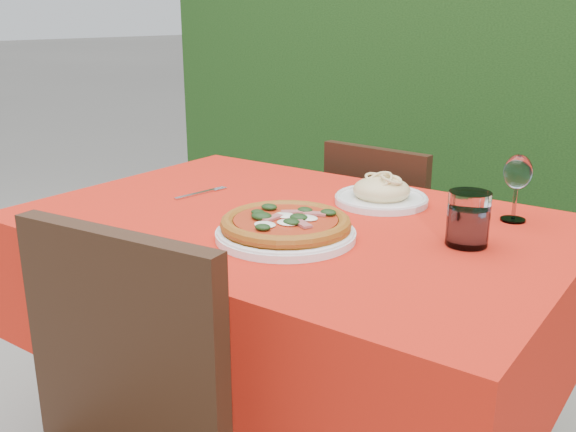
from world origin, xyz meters
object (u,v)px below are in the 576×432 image
Objects in this scene: pasta_plate at (381,194)px; wine_glass at (518,175)px; water_glass at (468,222)px; pizza_plate at (286,227)px; chair_far at (386,247)px; fork at (196,194)px.

pasta_plate is 0.33m from wine_glass.
wine_glass reaches higher than water_glass.
pizza_plate is 0.38m from water_glass.
pasta_plate is at bearing 118.18° from chair_far.
wine_glass reaches higher than pizza_plate.
wine_glass is 0.81m from fork.
chair_far is at bearing 144.15° from wine_glass.
pasta_plate is (0.04, 0.36, -0.00)m from pizza_plate.
fork is at bearing -153.24° from pasta_plate.
fork is (-0.40, 0.14, -0.02)m from pizza_plate.
fork is (-0.76, -0.27, -0.11)m from wine_glass.
pasta_plate reaches higher than fork.
pasta_plate is at bearing 83.81° from pizza_plate.
pasta_plate is at bearing 35.12° from fork.
chair_far is 2.48× the size of pizza_plate.
pizza_plate is at bearing -150.89° from water_glass.
wine_glass is (0.03, 0.22, 0.06)m from water_glass.
wine_glass is at bearing 148.53° from chair_far.
wine_glass is at bearing 8.17° from pasta_plate.
water_glass is at bearing -31.36° from pasta_plate.
chair_far is 0.74m from fork.
water_glass is at bearing 29.11° from pizza_plate.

